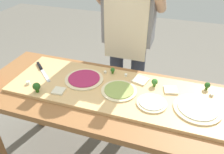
% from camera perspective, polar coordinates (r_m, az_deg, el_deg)
% --- Properties ---
extents(prep_table, '(1.88, 0.68, 0.79)m').
position_cam_1_polar(prep_table, '(1.50, 1.49, -8.08)').
color(prep_table, brown).
rests_on(prep_table, ground).
extents(cutting_board, '(1.41, 0.47, 0.02)m').
position_cam_1_polar(cutting_board, '(1.45, 0.94, -3.42)').
color(cutting_board, tan).
rests_on(cutting_board, prep_table).
extents(chefs_knife, '(0.23, 0.20, 0.02)m').
position_cam_1_polar(chefs_knife, '(1.72, -17.60, 1.99)').
color(chefs_knife, '#B7BABF').
rests_on(chefs_knife, cutting_board).
extents(pizza_whole_white_garlic, '(0.18, 0.18, 0.02)m').
position_cam_1_polar(pizza_whole_white_garlic, '(1.35, 10.12, -6.51)').
color(pizza_whole_white_garlic, beige).
rests_on(pizza_whole_white_garlic, cutting_board).
extents(pizza_whole_cheese_artichoke, '(0.27, 0.27, 0.02)m').
position_cam_1_polar(pizza_whole_cheese_artichoke, '(1.38, 20.97, -7.41)').
color(pizza_whole_cheese_artichoke, beige).
rests_on(pizza_whole_cheese_artichoke, cutting_board).
extents(pizza_whole_pesto_green, '(0.23, 0.23, 0.02)m').
position_cam_1_polar(pizza_whole_pesto_green, '(1.42, 1.86, -3.44)').
color(pizza_whole_pesto_green, beige).
rests_on(pizza_whole_pesto_green, cutting_board).
extents(pizza_whole_beet_magenta, '(0.26, 0.26, 0.02)m').
position_cam_1_polar(pizza_whole_beet_magenta, '(1.54, -7.14, -0.48)').
color(pizza_whole_beet_magenta, beige).
rests_on(pizza_whole_beet_magenta, cutting_board).
extents(pizza_slice_far_right, '(0.08, 0.08, 0.01)m').
position_cam_1_polar(pizza_slice_far_right, '(1.46, -13.45, -3.45)').
color(pizza_slice_far_right, beige).
rests_on(pizza_slice_far_right, cutting_board).
extents(pizza_slice_near_left, '(0.12, 0.12, 0.01)m').
position_cam_1_polar(pizza_slice_near_left, '(1.53, 7.32, -0.81)').
color(pizza_slice_near_left, beige).
rests_on(pizza_slice_near_left, cutting_board).
extents(pizza_slice_far_left, '(0.10, 0.10, 0.01)m').
position_cam_1_polar(pizza_slice_far_left, '(1.48, 14.76, -3.21)').
color(pizza_slice_far_left, beige).
rests_on(pizza_slice_far_left, cutting_board).
extents(broccoli_floret_back_mid, '(0.04, 0.04, 0.05)m').
position_cam_1_polar(broccoli_floret_back_mid, '(1.55, 23.17, -1.99)').
color(broccoli_floret_back_mid, '#2C5915').
rests_on(broccoli_floret_back_mid, cutting_board).
extents(broccoli_floret_back_right, '(0.03, 0.03, 0.04)m').
position_cam_1_polar(broccoli_floret_back_right, '(1.59, 0.16, 1.78)').
color(broccoli_floret_back_right, '#366618').
rests_on(broccoli_floret_back_right, cutting_board).
extents(broccoli_floret_front_right, '(0.05, 0.05, 0.07)m').
position_cam_1_polar(broccoli_floret_front_right, '(1.48, -18.72, -2.37)').
color(broccoli_floret_front_right, '#2C5915').
rests_on(broccoli_floret_front_right, cutting_board).
extents(broccoli_floret_center_right, '(0.04, 0.04, 0.06)m').
position_cam_1_polar(broccoli_floret_center_right, '(1.48, 10.83, -1.27)').
color(broccoli_floret_center_right, '#3F7220').
rests_on(broccoli_floret_center_right, cutting_board).
extents(cheese_crumble_a, '(0.03, 0.03, 0.02)m').
position_cam_1_polar(cheese_crumble_a, '(1.59, -20.64, -1.40)').
color(cheese_crumble_a, white).
rests_on(cheese_crumble_a, cutting_board).
extents(cheese_crumble_b, '(0.02, 0.02, 0.02)m').
position_cam_1_polar(cheese_crumble_b, '(1.57, 3.57, 0.48)').
color(cheese_crumble_b, white).
rests_on(cheese_crumble_b, cutting_board).
extents(cheese_crumble_c, '(0.02, 0.02, 0.02)m').
position_cam_1_polar(cheese_crumble_c, '(1.60, -1.75, 1.24)').
color(cheese_crumble_c, silver).
rests_on(cheese_crumble_c, cutting_board).
extents(cheese_crumble_d, '(0.02, 0.02, 0.02)m').
position_cam_1_polar(cheese_crumble_d, '(1.52, 24.09, -4.14)').
color(cheese_crumble_d, silver).
rests_on(cheese_crumble_d, cutting_board).
extents(cook_center, '(0.54, 0.39, 1.67)m').
position_cam_1_polar(cook_center, '(1.85, 4.23, 11.83)').
color(cook_center, '#333847').
rests_on(cook_center, ground).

